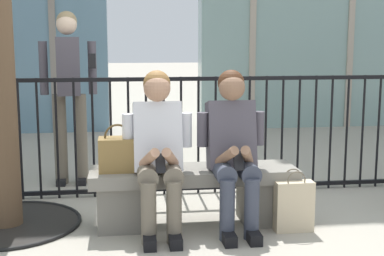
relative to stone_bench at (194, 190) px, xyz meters
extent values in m
plane|color=#A8A091|center=(0.00, 0.00, -0.27)|extent=(60.00, 60.00, 0.00)
cube|color=gray|center=(0.00, 0.00, 0.13)|extent=(1.60, 0.44, 0.10)
cube|color=slate|center=(-0.56, 0.00, -0.10)|extent=(0.36, 0.37, 0.35)
cube|color=slate|center=(0.56, 0.00, -0.10)|extent=(0.36, 0.37, 0.35)
cylinder|color=#6B6051|center=(-0.37, -0.18, 0.20)|extent=(0.15, 0.40, 0.15)
cylinder|color=#6B6051|center=(-0.37, -0.38, -0.05)|extent=(0.11, 0.11, 0.45)
cube|color=black|center=(-0.37, -0.44, -0.23)|extent=(0.09, 0.22, 0.08)
cylinder|color=#6B6051|center=(-0.19, -0.18, 0.20)|extent=(0.15, 0.40, 0.15)
cylinder|color=#6B6051|center=(-0.19, -0.38, -0.05)|extent=(0.11, 0.11, 0.45)
cube|color=black|center=(-0.19, -0.44, -0.23)|extent=(0.09, 0.22, 0.08)
cube|color=silver|center=(-0.28, -0.04, 0.44)|extent=(0.36, 0.30, 0.55)
cylinder|color=silver|center=(-0.50, -0.04, 0.49)|extent=(0.08, 0.08, 0.26)
cylinder|color=tan|center=(-0.36, -0.26, 0.32)|extent=(0.16, 0.28, 0.20)
cylinder|color=silver|center=(-0.06, -0.04, 0.49)|extent=(0.08, 0.08, 0.26)
cylinder|color=tan|center=(-0.20, -0.26, 0.32)|extent=(0.16, 0.28, 0.20)
cube|color=black|center=(-0.28, -0.32, 0.30)|extent=(0.07, 0.10, 0.13)
sphere|color=tan|center=(-0.28, -0.06, 0.81)|extent=(0.20, 0.20, 0.20)
sphere|color=olive|center=(-0.28, -0.03, 0.84)|extent=(0.20, 0.20, 0.20)
cylinder|color=#383D4C|center=(0.19, -0.18, 0.20)|extent=(0.15, 0.40, 0.15)
cylinder|color=#383D4C|center=(0.19, -0.38, -0.05)|extent=(0.11, 0.11, 0.45)
cube|color=black|center=(0.19, -0.44, -0.23)|extent=(0.09, 0.22, 0.08)
cylinder|color=#383D4C|center=(0.37, -0.18, 0.20)|extent=(0.15, 0.40, 0.15)
cylinder|color=#383D4C|center=(0.37, -0.38, -0.05)|extent=(0.11, 0.11, 0.45)
cube|color=black|center=(0.37, -0.44, -0.23)|extent=(0.09, 0.22, 0.08)
cube|color=#4C4751|center=(0.28, -0.04, 0.44)|extent=(0.36, 0.30, 0.55)
cylinder|color=#4C4751|center=(0.06, -0.04, 0.49)|extent=(0.08, 0.08, 0.26)
cylinder|color=#8E664C|center=(0.20, -0.26, 0.32)|extent=(0.16, 0.28, 0.20)
cylinder|color=#4C4751|center=(0.50, -0.04, 0.49)|extent=(0.08, 0.08, 0.26)
cylinder|color=#8E664C|center=(0.36, -0.26, 0.32)|extent=(0.16, 0.28, 0.20)
cube|color=black|center=(0.28, -0.32, 0.30)|extent=(0.07, 0.10, 0.13)
sphere|color=#8E664C|center=(0.28, -0.06, 0.81)|extent=(0.20, 0.20, 0.20)
sphere|color=#472816|center=(0.28, -0.03, 0.84)|extent=(0.20, 0.20, 0.20)
cube|color=olive|center=(-0.58, -0.01, 0.31)|extent=(0.29, 0.20, 0.26)
torus|color=brown|center=(-0.58, -0.01, 0.44)|extent=(0.20, 0.02, 0.20)
cube|color=beige|center=(0.73, -0.25, -0.08)|extent=(0.29, 0.12, 0.38)
torus|color=#685E4C|center=(0.73, -0.29, 0.13)|extent=(0.14, 0.01, 0.14)
torus|color=#685E4C|center=(0.73, -0.21, 0.13)|extent=(0.14, 0.01, 0.14)
cylinder|color=#6B6051|center=(-1.16, 1.40, 0.18)|extent=(0.13, 0.13, 0.90)
cube|color=black|center=(-1.16, 1.36, -0.24)|extent=(0.09, 0.22, 0.06)
cylinder|color=#6B6051|center=(-0.96, 1.40, 0.18)|extent=(0.13, 0.13, 0.90)
cube|color=black|center=(-0.96, 1.36, -0.24)|extent=(0.09, 0.22, 0.06)
cube|color=#4C4751|center=(-1.06, 1.40, 0.91)|extent=(0.25, 0.40, 0.56)
cylinder|color=#4C4751|center=(-1.29, 1.40, 0.89)|extent=(0.08, 0.08, 0.52)
cylinder|color=#4C4751|center=(-0.82, 1.40, 0.89)|extent=(0.08, 0.08, 0.52)
sphere|color=beige|center=(-1.06, 1.40, 1.31)|extent=(0.20, 0.20, 0.20)
sphere|color=#997F59|center=(-1.06, 1.42, 1.34)|extent=(0.20, 0.20, 0.20)
cube|color=black|center=(-0.82, 1.30, 0.96)|extent=(0.07, 0.01, 0.14)
cylinder|color=black|center=(-1.61, 0.87, 0.28)|extent=(0.02, 0.02, 1.10)
cylinder|color=black|center=(-1.45, 0.87, 0.28)|extent=(0.02, 0.02, 1.10)
cylinder|color=black|center=(-1.29, 0.87, 0.28)|extent=(0.02, 0.02, 1.10)
cylinder|color=black|center=(-1.13, 0.87, 0.28)|extent=(0.02, 0.02, 1.10)
cylinder|color=black|center=(-0.97, 0.87, 0.28)|extent=(0.02, 0.02, 1.10)
cylinder|color=black|center=(-0.81, 0.87, 0.28)|extent=(0.02, 0.02, 1.10)
cylinder|color=black|center=(-0.64, 0.87, 0.28)|extent=(0.02, 0.02, 1.10)
cylinder|color=black|center=(-0.48, 0.87, 0.28)|extent=(0.02, 0.02, 1.10)
cylinder|color=black|center=(-0.32, 0.87, 0.28)|extent=(0.02, 0.02, 1.10)
cylinder|color=black|center=(-0.16, 0.87, 0.28)|extent=(0.02, 0.02, 1.10)
cylinder|color=black|center=(0.00, 0.87, 0.28)|extent=(0.02, 0.02, 1.10)
cylinder|color=black|center=(0.16, 0.87, 0.28)|extent=(0.02, 0.02, 1.10)
cylinder|color=black|center=(0.32, 0.87, 0.28)|extent=(0.02, 0.02, 1.10)
cylinder|color=black|center=(0.48, 0.87, 0.28)|extent=(0.02, 0.02, 1.10)
cylinder|color=black|center=(0.64, 0.87, 0.28)|extent=(0.02, 0.02, 1.10)
cylinder|color=black|center=(0.81, 0.87, 0.28)|extent=(0.02, 0.02, 1.10)
cylinder|color=black|center=(0.97, 0.87, 0.28)|extent=(0.02, 0.02, 1.10)
cylinder|color=black|center=(1.13, 0.87, 0.28)|extent=(0.02, 0.02, 1.10)
cylinder|color=black|center=(1.29, 0.87, 0.28)|extent=(0.02, 0.02, 1.10)
cylinder|color=black|center=(1.45, 0.87, 0.28)|extent=(0.02, 0.02, 1.10)
cylinder|color=black|center=(1.61, 0.87, 0.28)|extent=(0.02, 0.02, 1.10)
cylinder|color=black|center=(1.77, 0.87, 0.28)|extent=(0.02, 0.02, 1.10)
cylinder|color=black|center=(1.93, 0.87, 0.28)|extent=(0.02, 0.02, 1.10)
cube|color=black|center=(0.00, 0.87, -0.22)|extent=(9.66, 0.04, 0.04)
cube|color=black|center=(0.00, 0.87, 0.81)|extent=(9.66, 0.04, 0.04)
cylinder|color=black|center=(-1.46, 0.16, -0.27)|extent=(1.12, 1.12, 0.01)
torus|color=black|center=(-1.46, 0.16, -0.26)|extent=(1.15, 1.15, 0.03)
camera|label=1|loc=(-0.55, -4.08, 1.17)|focal=50.97mm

